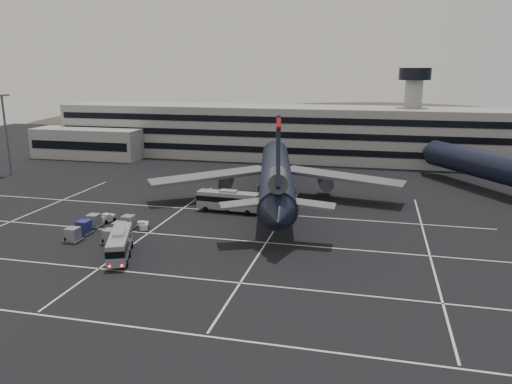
% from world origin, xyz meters
% --- Properties ---
extents(ground, '(260.00, 260.00, 0.00)m').
position_xyz_m(ground, '(0.00, 0.00, 0.00)').
color(ground, black).
rests_on(ground, ground).
extents(lane_markings, '(90.00, 55.62, 0.01)m').
position_xyz_m(lane_markings, '(0.95, 0.72, 0.01)').
color(lane_markings, silver).
rests_on(lane_markings, ground).
extents(terminal, '(125.00, 26.00, 24.00)m').
position_xyz_m(terminal, '(-2.95, 71.14, 6.93)').
color(terminal, gray).
rests_on(terminal, ground).
extents(hills, '(352.00, 180.00, 44.00)m').
position_xyz_m(hills, '(17.99, 170.00, -12.07)').
color(hills, '#38332B').
rests_on(hills, ground).
extents(lightpole_left, '(2.40, 2.40, 18.28)m').
position_xyz_m(lightpole_left, '(-55.00, 35.00, 11.82)').
color(lightpole_left, slate).
rests_on(lightpole_left, ground).
extents(trijet_main, '(46.46, 57.33, 18.08)m').
position_xyz_m(trijet_main, '(9.15, 25.19, 5.25)').
color(trijet_main, black).
rests_on(trijet_main, ground).
extents(bus_near, '(5.93, 10.19, 3.55)m').
position_xyz_m(bus_near, '(-5.25, -5.87, 1.94)').
color(bus_near, '#94969C').
rests_on(bus_near, ground).
extents(bus_far, '(10.98, 3.28, 3.83)m').
position_xyz_m(bus_far, '(2.40, 17.68, 2.09)').
color(bus_far, '#94969C').
rests_on(bus_far, ground).
extents(tug_a, '(2.05, 2.63, 1.49)m').
position_xyz_m(tug_a, '(-14.84, 7.55, 0.66)').
color(tug_a, beige).
rests_on(tug_a, ground).
extents(tug_b, '(1.99, 2.47, 1.38)m').
position_xyz_m(tug_b, '(-7.37, 5.42, 0.61)').
color(tug_b, beige).
rests_on(tug_b, ground).
extents(uld_cluster, '(8.61, 9.90, 2.06)m').
position_xyz_m(uld_cluster, '(-12.29, 1.61, 1.01)').
color(uld_cluster, '#2D2D30').
rests_on(uld_cluster, ground).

